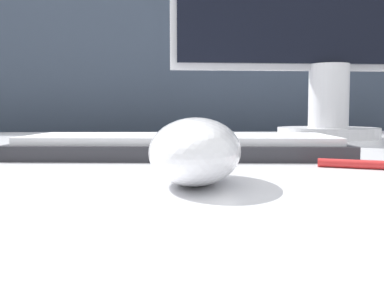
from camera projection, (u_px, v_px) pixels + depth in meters
name	position (u px, v px, depth m)	size (l,w,h in m)	color
partition_panel	(154.00, 182.00, 1.26)	(5.00, 0.03, 1.15)	#333D4C
computer_mouse_near	(196.00, 151.00, 0.31)	(0.08, 0.12, 0.05)	white
keyboard	(180.00, 146.00, 0.51)	(0.37, 0.18, 0.02)	#28282D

